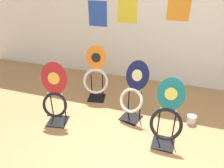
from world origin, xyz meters
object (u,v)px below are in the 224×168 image
(toilet_seat_display_orange_sun, at_px, (96,77))
(toilet_seat_display_teal_sax, at_px, (167,118))
(toilet_seat_display_navy_moon, at_px, (133,94))
(paint_can, at_px, (191,119))
(toilet_seat_display_crimson_swirl, at_px, (55,97))

(toilet_seat_display_orange_sun, bearing_deg, toilet_seat_display_teal_sax, -31.46)
(toilet_seat_display_orange_sun, height_order, toilet_seat_display_teal_sax, toilet_seat_display_orange_sun)
(toilet_seat_display_orange_sun, bearing_deg, toilet_seat_display_navy_moon, -26.07)
(toilet_seat_display_teal_sax, xyz_separation_m, paint_can, (0.35, 0.53, -0.33))
(toilet_seat_display_teal_sax, bearing_deg, toilet_seat_display_crimson_swirl, -179.63)
(toilet_seat_display_crimson_swirl, bearing_deg, toilet_seat_display_navy_moon, 21.77)
(toilet_seat_display_orange_sun, bearing_deg, paint_can, -7.87)
(toilet_seat_display_orange_sun, relative_size, paint_can, 6.70)
(toilet_seat_display_crimson_swirl, height_order, toilet_seat_display_orange_sun, toilet_seat_display_orange_sun)
(toilet_seat_display_orange_sun, distance_m, toilet_seat_display_teal_sax, 1.43)
(toilet_seat_display_crimson_swirl, bearing_deg, toilet_seat_display_orange_sun, 66.82)
(toilet_seat_display_crimson_swirl, xyz_separation_m, toilet_seat_display_orange_sun, (0.32, 0.76, -0.01))
(toilet_seat_display_crimson_swirl, relative_size, paint_can, 6.62)
(toilet_seat_display_orange_sun, distance_m, toilet_seat_display_navy_moon, 0.79)
(toilet_seat_display_teal_sax, distance_m, toilet_seat_display_navy_moon, 0.65)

